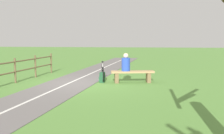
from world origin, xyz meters
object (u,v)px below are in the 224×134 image
object	(u,v)px
bicycle	(103,73)
backpack	(102,77)
bench	(133,74)
person_seated	(126,63)

from	to	relation	value
bicycle	backpack	size ratio (longest dim) A/B	3.86
bench	backpack	world-z (taller)	bench
bicycle	backpack	world-z (taller)	bicycle
bench	backpack	bearing A→B (deg)	-6.40
bicycle	person_seated	bearing A→B (deg)	56.70
bench	bicycle	xyz separation A→B (m)	(1.37, -0.39, 0.01)
bench	person_seated	world-z (taller)	person_seated
person_seated	bicycle	world-z (taller)	person_seated
person_seated	bicycle	bearing A→B (deg)	-33.24
bench	bicycle	size ratio (longest dim) A/B	1.12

